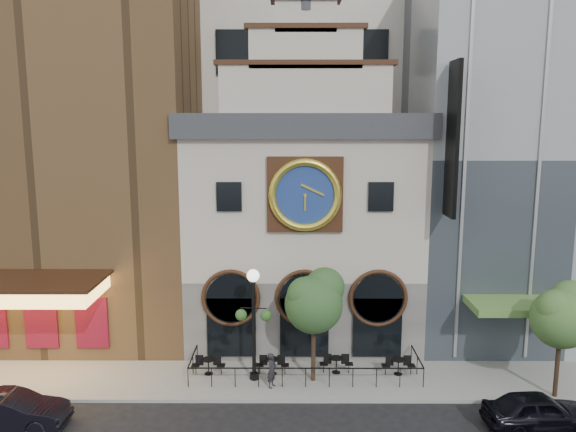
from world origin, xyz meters
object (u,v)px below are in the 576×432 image
(lamppost, at_px, (254,312))
(tree_left, at_px, (315,300))
(pedestrian, at_px, (272,370))
(car_right, at_px, (539,411))
(car_left, at_px, (11,411))
(bistro_1, at_px, (272,365))
(bistro_3, at_px, (398,365))
(tree_right, at_px, (562,314))
(bistro_2, at_px, (336,364))
(bistro_0, at_px, (208,365))

(lamppost, xyz_separation_m, tree_left, (2.78, -0.07, 0.62))
(pedestrian, height_order, tree_left, tree_left)
(car_right, distance_m, car_left, 20.80)
(bistro_1, distance_m, pedestrian, 1.36)
(bistro_3, height_order, car_left, car_left)
(bistro_1, relative_size, tree_right, 0.31)
(bistro_3, distance_m, tree_left, 5.29)
(bistro_3, bearing_deg, bistro_2, 176.81)
(car_left, relative_size, tree_right, 0.86)
(bistro_0, xyz_separation_m, car_left, (-7.14, -4.50, 0.11))
(tree_right, bearing_deg, bistro_1, 170.46)
(bistro_2, height_order, tree_right, tree_right)
(bistro_0, distance_m, bistro_1, 3.02)
(car_right, bearing_deg, lamppost, 66.78)
(tree_left, bearing_deg, car_left, -162.07)
(bistro_1, bearing_deg, bistro_3, -0.27)
(bistro_1, distance_m, tree_right, 13.03)
(lamppost, bearing_deg, pedestrian, -39.08)
(bistro_0, xyz_separation_m, bistro_3, (8.98, -0.00, 0.00))
(bistro_3, relative_size, tree_left, 0.30)
(car_left, bearing_deg, pedestrian, -73.06)
(bistro_2, bearing_deg, bistro_1, -177.47)
(car_right, xyz_separation_m, tree_left, (-8.69, 3.88, 3.29))
(lamppost, bearing_deg, car_right, -15.32)
(bistro_0, xyz_separation_m, bistro_1, (3.02, 0.02, 0.00))
(bistro_1, relative_size, lamppost, 0.30)
(bistro_3, relative_size, lamppost, 0.30)
(tree_left, bearing_deg, bistro_2, 34.15)
(lamppost, bearing_deg, bistro_2, 13.42)
(tree_left, bearing_deg, pedestrian, -159.81)
(bistro_3, height_order, tree_right, tree_right)
(bistro_2, xyz_separation_m, pedestrian, (-3.02, -1.45, 0.34))
(bistro_2, distance_m, tree_left, 3.65)
(tree_left, bearing_deg, car_right, -24.10)
(bistro_1, xyz_separation_m, bistro_3, (5.96, -0.03, 0.00))
(tree_right, bearing_deg, bistro_3, 162.36)
(pedestrian, bearing_deg, tree_right, -69.53)
(bistro_0, relative_size, pedestrian, 0.99)
(bistro_2, xyz_separation_m, tree_right, (9.40, -2.22, 3.29))
(pedestrian, xyz_separation_m, tree_right, (12.41, -0.78, 2.95))
(lamppost, bearing_deg, bistro_3, 7.92)
(bistro_1, distance_m, car_left, 11.12)
(bistro_1, height_order, bistro_2, same)
(car_left, xyz_separation_m, pedestrian, (10.18, 3.21, 0.23))
(bistro_1, distance_m, bistro_2, 3.04)
(bistro_1, distance_m, tree_left, 3.98)
(lamppost, relative_size, tree_left, 0.99)
(lamppost, relative_size, tree_right, 1.03)
(pedestrian, bearing_deg, bistro_2, -40.34)
(car_left, xyz_separation_m, tree_right, (22.60, 2.43, 3.18))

